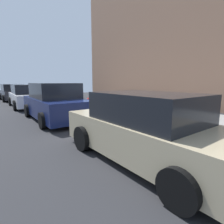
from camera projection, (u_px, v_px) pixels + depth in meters
name	position (u px, v px, depth m)	size (l,w,h in m)	color
ground_plane	(114.00, 123.00, 7.66)	(40.00, 40.00, 0.00)	#28282B
sidewalk_curb	(152.00, 115.00, 9.17)	(18.00, 5.00, 0.14)	gray
building_facade_sidewalk_side	(209.00, 24.00, 11.49)	(24.00, 3.00, 10.89)	#936B51
suitcase_silver_0	(189.00, 126.00, 5.43)	(0.36, 0.28, 0.76)	#9EA0A8
suitcase_red_1	(176.00, 122.00, 5.87)	(0.43, 0.29, 0.67)	red
suitcase_navy_2	(164.00, 118.00, 6.23)	(0.37, 0.23, 0.80)	navy
suitcase_teal_3	(151.00, 119.00, 6.58)	(0.43, 0.26, 0.78)	#0F606B
suitcase_black_4	(141.00, 114.00, 6.97)	(0.40, 0.22, 1.07)	black
suitcase_maroon_5	(133.00, 114.00, 7.40)	(0.43, 0.20, 0.89)	maroon
suitcase_olive_6	(124.00, 113.00, 7.78)	(0.40, 0.22, 0.77)	#59601E
suitcase_silver_7	(116.00, 110.00, 8.17)	(0.48, 0.22, 0.83)	#9EA0A8
suitcase_red_8	(108.00, 108.00, 8.61)	(0.48, 0.25, 0.95)	red
suitcase_navy_9	(103.00, 107.00, 9.11)	(0.50, 0.24, 1.01)	navy
suitcase_teal_10	(96.00, 105.00, 9.55)	(0.48, 0.28, 0.81)	#0F606B
fire_hydrant	(89.00, 104.00, 10.19)	(0.39, 0.21, 0.71)	red
bollard_post	(81.00, 103.00, 10.57)	(0.17, 0.17, 0.68)	brown
parked_car_beige_0	(147.00, 129.00, 3.95)	(4.47, 2.00, 1.53)	tan
parked_car_navy_1	(55.00, 103.00, 8.27)	(4.67, 2.27, 1.70)	#141E4C
parked_car_white_2	(27.00, 96.00, 12.51)	(4.81, 2.29, 1.56)	silver
parked_car_charcoal_3	(13.00, 93.00, 16.89)	(4.39, 2.10, 1.53)	black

